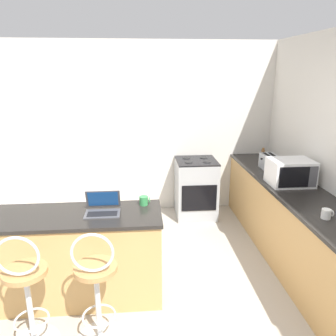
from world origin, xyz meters
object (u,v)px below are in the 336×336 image
(mug_green, at_px, (144,201))
(pepper_mill, at_px, (263,156))
(bar_stool_far, at_px, (97,291))
(mug_white, at_px, (326,214))
(bar_stool_near, at_px, (27,295))
(microwave, at_px, (290,172))
(stove_range, at_px, (196,188))
(laptop, at_px, (103,207))
(toaster, at_px, (268,161))

(mug_green, xyz_separation_m, pepper_mill, (1.71, 1.37, 0.07))
(bar_stool_far, height_order, mug_white, bar_stool_far)
(mug_white, distance_m, pepper_mill, 1.83)
(bar_stool_near, bearing_deg, pepper_mill, 39.15)
(microwave, relative_size, stove_range, 0.54)
(microwave, height_order, pepper_mill, microwave)
(laptop, height_order, mug_white, laptop)
(toaster, distance_m, mug_green, 2.03)
(mug_white, bearing_deg, microwave, 85.21)
(laptop, relative_size, microwave, 0.66)
(toaster, xyz_separation_m, stove_range, (-0.90, 0.51, -0.54))
(mug_white, height_order, pepper_mill, pepper_mill)
(bar_stool_far, height_order, microwave, microwave)
(bar_stool_far, xyz_separation_m, laptop, (0.01, 0.64, 0.44))
(mug_green, bearing_deg, bar_stool_far, -116.92)
(microwave, distance_m, stove_range, 1.58)
(toaster, xyz_separation_m, mug_white, (-0.07, -1.57, -0.06))
(pepper_mill, bearing_deg, mug_white, -92.68)
(laptop, height_order, pepper_mill, pepper_mill)
(mug_white, bearing_deg, bar_stool_near, -172.77)
(microwave, bearing_deg, toaster, 90.58)
(bar_stool_near, bearing_deg, bar_stool_far, 0.00)
(bar_stool_far, relative_size, pepper_mill, 4.46)
(microwave, xyz_separation_m, mug_green, (-1.71, -0.47, -0.10))
(laptop, height_order, microwave, microwave)
(bar_stool_far, xyz_separation_m, pepper_mill, (2.11, 2.15, 0.50))
(laptop, xyz_separation_m, mug_green, (0.39, 0.15, -0.01))
(stove_range, bearing_deg, laptop, -123.98)
(mug_green, bearing_deg, bar_stool_near, -140.06)
(toaster, bearing_deg, pepper_mill, 86.65)
(mug_white, xyz_separation_m, mug_green, (-1.63, 0.46, -0.00))
(stove_range, distance_m, mug_green, 1.88)
(bar_stool_far, xyz_separation_m, microwave, (2.10, 1.25, 0.54))
(bar_stool_near, xyz_separation_m, mug_white, (2.56, 0.33, 0.44))
(microwave, bearing_deg, bar_stool_near, -154.69)
(bar_stool_near, distance_m, toaster, 3.28)
(microwave, relative_size, mug_white, 4.77)
(microwave, height_order, mug_green, microwave)
(bar_stool_far, distance_m, microwave, 2.50)
(mug_green, bearing_deg, microwave, 15.32)
(bar_stool_far, distance_m, mug_white, 2.10)
(mug_white, bearing_deg, laptop, 171.27)
(toaster, height_order, mug_white, toaster)
(toaster, relative_size, stove_range, 0.28)
(laptop, distance_m, toaster, 2.44)
(stove_range, height_order, mug_white, mug_white)
(laptop, bearing_deg, mug_white, -8.73)
(bar_stool_far, xyz_separation_m, mug_green, (0.40, 0.78, 0.44))
(mug_green, bearing_deg, stove_range, 63.70)
(microwave, xyz_separation_m, toaster, (-0.01, 0.65, -0.05))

